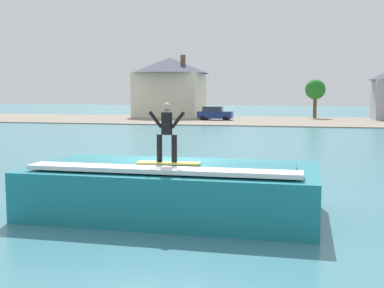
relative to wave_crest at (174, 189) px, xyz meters
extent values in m
plane|color=teal|center=(-0.28, 0.85, -0.75)|extent=(260.00, 260.00, 0.00)
cube|color=#1A7884|center=(0.00, 0.04, -0.04)|extent=(8.46, 4.46, 1.42)
cube|color=#1A7884|center=(0.00, -0.52, 0.75)|extent=(7.19, 2.00, 0.16)
cube|color=white|center=(0.00, -1.41, 0.79)|extent=(7.61, 0.80, 0.12)
cube|color=#EAD159|center=(0.04, -0.70, 0.88)|extent=(1.85, 0.58, 0.06)
cube|color=black|center=(0.04, -0.70, 0.90)|extent=(1.67, 0.19, 0.01)
cylinder|color=black|center=(-0.25, -0.62, 1.30)|extent=(0.16, 0.16, 0.78)
cylinder|color=black|center=(0.19, -0.62, 1.30)|extent=(0.16, 0.16, 0.78)
cylinder|color=black|center=(-0.03, -0.62, 2.00)|extent=(0.32, 0.32, 0.64)
sphere|color=tan|center=(-0.03, -0.62, 2.47)|extent=(0.24, 0.24, 0.24)
cylinder|color=black|center=(-0.36, -0.62, 2.10)|extent=(0.42, 0.10, 0.49)
cylinder|color=black|center=(0.29, -0.62, 2.10)|extent=(0.42, 0.10, 0.49)
cube|color=gray|center=(-0.28, 50.02, -0.70)|extent=(120.00, 21.29, 0.12)
cube|color=navy|center=(-7.83, 49.48, 0.02)|extent=(4.47, 1.83, 0.90)
cube|color=#262D38|center=(-8.17, 49.48, 0.79)|extent=(2.46, 1.65, 0.64)
cylinder|color=black|center=(-6.38, 50.45, -0.43)|extent=(0.64, 0.22, 0.64)
cylinder|color=black|center=(-6.38, 48.51, -0.43)|extent=(0.64, 0.22, 0.64)
cylinder|color=black|center=(-9.29, 50.45, -0.43)|extent=(0.64, 0.22, 0.64)
cylinder|color=black|center=(-9.29, 48.51, -0.43)|extent=(0.64, 0.22, 0.64)
cube|color=beige|center=(-15.97, 56.59, 2.47)|extent=(9.34, 7.89, 6.45)
cone|color=#383D4C|center=(-15.97, 56.59, 6.86)|extent=(11.58, 11.58, 2.33)
cube|color=brown|center=(-13.63, 55.41, 7.36)|extent=(0.60, 0.60, 1.80)
cylinder|color=brown|center=(4.84, 57.56, 0.88)|extent=(0.50, 0.50, 3.26)
sphere|color=#207223|center=(4.84, 57.56, 3.35)|extent=(2.80, 2.80, 2.80)
camera|label=1|loc=(3.86, -14.21, 2.87)|focal=46.56mm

